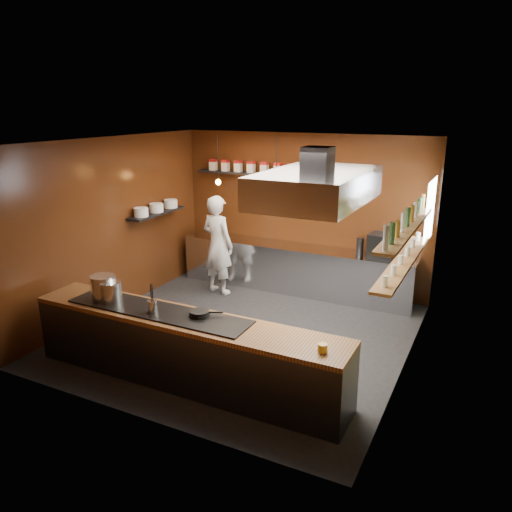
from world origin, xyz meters
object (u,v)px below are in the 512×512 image
Objects in this scene: espresso_machine at (382,246)px; extractor_hood at (317,186)px; chef at (218,245)px; stockpot_small at (111,292)px; stockpot_large at (104,287)px.

extractor_hood is at bearing -91.47° from espresso_machine.
stockpot_small is at bearing 104.53° from chef.
stockpot_large is 0.16m from stockpot_small.
extractor_hood is at bearing 156.72° from chef.
extractor_hood is at bearing 24.53° from stockpot_large.
extractor_hood reaches higher than chef.
extractor_hood is 3.09m from stockpot_small.
stockpot_large is at bearing 101.63° from chef.
stockpot_large is 3.03m from chef.
stockpot_small is at bearing -120.27° from espresso_machine.
extractor_hood is 2.94m from espresso_machine.
stockpot_large is at bearing -121.91° from espresso_machine.
stockpot_large is 0.18× the size of chef.
extractor_hood is at bearing 26.31° from stockpot_small.
stockpot_large is (-2.61, -1.19, -1.40)m from extractor_hood.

